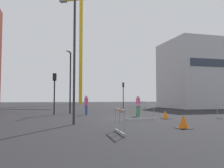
% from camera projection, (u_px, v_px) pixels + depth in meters
% --- Properties ---
extents(ground, '(160.00, 160.00, 0.00)m').
position_uv_depth(ground, '(125.00, 118.00, 17.93)').
color(ground, black).
extents(office_block, '(10.42, 9.13, 10.52)m').
position_uv_depth(office_block, '(198.00, 75.00, 37.55)').
color(office_block, '#B7B7BC').
rests_on(office_block, ground).
extents(construction_crane, '(15.43, 8.32, 28.56)m').
position_uv_depth(construction_crane, '(82.00, 35.00, 61.46)').
color(construction_crane, gold).
rests_on(construction_crane, ground).
extents(streetlamp_tall, '(0.92, 1.44, 8.66)m').
position_uv_depth(streetlamp_tall, '(73.00, 41.00, 14.03)').
color(streetlamp_tall, '#2D2D30').
rests_on(streetlamp_tall, ground).
extents(streetlamp_short, '(0.63, 1.40, 6.16)m').
position_uv_depth(streetlamp_short, '(70.00, 77.00, 23.27)').
color(streetlamp_short, black).
rests_on(streetlamp_short, ground).
extents(traffic_light_verge, '(0.36, 0.38, 3.88)m').
position_uv_depth(traffic_light_verge, '(54.00, 87.00, 22.09)').
color(traffic_light_verge, black).
rests_on(traffic_light_verge, ground).
extents(traffic_light_median, '(0.27, 0.38, 3.85)m').
position_uv_depth(traffic_light_median, '(123.00, 91.00, 34.40)').
color(traffic_light_median, '#2D2D30').
rests_on(traffic_light_median, ground).
extents(pedestrian_walking, '(0.34, 0.34, 1.78)m').
position_uv_depth(pedestrian_walking, '(138.00, 104.00, 20.00)').
color(pedestrian_walking, '#2D844C').
rests_on(pedestrian_walking, ground).
extents(pedestrian_waiting, '(0.34, 0.34, 1.81)m').
position_uv_depth(pedestrian_waiting, '(86.00, 103.00, 21.77)').
color(pedestrian_waiting, '#33519E').
rests_on(pedestrian_waiting, ground).
extents(safety_barrier_front, '(0.16, 2.59, 1.08)m').
position_uv_depth(safety_barrier_front, '(142.00, 105.00, 33.14)').
color(safety_barrier_front, gray).
rests_on(safety_barrier_front, ground).
extents(safety_barrier_left_run, '(2.23, 0.18, 1.08)m').
position_uv_depth(safety_barrier_left_run, '(141.00, 112.00, 16.57)').
color(safety_barrier_left_run, '#B2B5BA').
rests_on(safety_barrier_left_run, ground).
extents(safety_barrier_right_run, '(0.29, 1.98, 1.08)m').
position_uv_depth(safety_barrier_right_run, '(224.00, 112.00, 17.08)').
color(safety_barrier_right_run, '#9EA0A5').
rests_on(safety_barrier_right_run, ground).
extents(safety_barrier_rear, '(0.18, 1.88, 1.08)m').
position_uv_depth(safety_barrier_rear, '(119.00, 121.00, 10.03)').
color(safety_barrier_rear, gray).
rests_on(safety_barrier_rear, ground).
extents(traffic_cone_by_barrier, '(0.61, 0.61, 0.62)m').
position_uv_depth(traffic_cone_by_barrier, '(121.00, 109.00, 25.96)').
color(traffic_cone_by_barrier, black).
rests_on(traffic_cone_by_barrier, ground).
extents(traffic_cone_on_verge, '(0.69, 0.69, 0.70)m').
position_uv_depth(traffic_cone_on_verge, '(183.00, 122.00, 11.83)').
color(traffic_cone_on_verge, black).
rests_on(traffic_cone_on_verge, ground).
extents(traffic_cone_orange, '(0.62, 0.62, 0.63)m').
position_uv_depth(traffic_cone_orange, '(165.00, 115.00, 17.49)').
color(traffic_cone_orange, black).
rests_on(traffic_cone_orange, ground).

